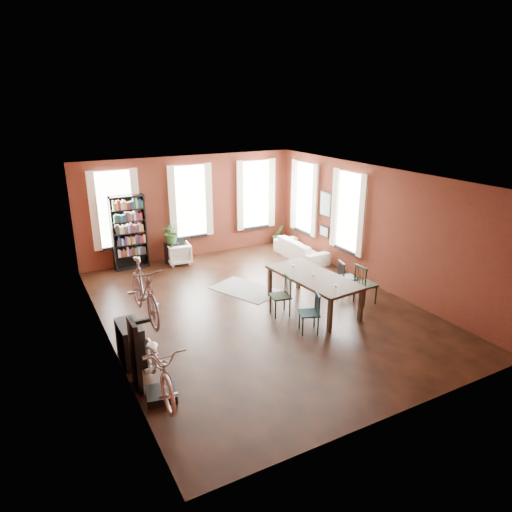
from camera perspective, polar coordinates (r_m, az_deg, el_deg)
room at (r=11.04m, az=-0.07°, el=4.99°), size 9.00×9.04×3.22m
dining_table at (r=11.10m, az=7.10°, el=-4.45°), size 1.33×2.54×0.84m
dining_chair_a at (r=9.97m, az=6.64°, el=-7.10°), size 0.53×0.53×0.89m
dining_chair_b at (r=10.67m, az=3.04°, el=-5.01°), size 0.51×0.51×0.95m
dining_chair_c at (r=11.56m, az=13.56°, el=-3.44°), size 0.47×0.47×1.00m
dining_chair_d at (r=12.05m, az=11.30°, el=-2.65°), size 0.49×0.49×0.88m
bookshelf at (r=13.93m, az=-15.58°, el=2.86°), size 1.00×0.32×2.20m
white_armchair at (r=14.20m, az=-9.63°, el=0.43°), size 0.74×0.71×0.70m
cream_sofa at (r=14.50m, az=5.66°, el=1.25°), size 0.61×2.08×0.81m
striped_rug at (r=12.19m, az=-1.35°, el=-4.21°), size 1.70×2.03×0.01m
bike_trainer at (r=8.24m, az=-11.77°, el=-16.59°), size 0.58×0.58×0.14m
bike_wall_rack at (r=8.29m, az=-14.90°, el=-11.86°), size 0.16×0.60×1.30m
console_table at (r=9.20m, az=-15.42°, el=-10.41°), size 0.40×0.80×0.80m
plant_stand at (r=14.24m, az=-10.45°, el=0.37°), size 0.43×0.43×0.66m
plant_by_sofa at (r=15.87m, az=2.75°, el=1.97°), size 0.43×0.73×0.32m
plant_small at (r=12.42m, az=11.81°, el=-3.78°), size 0.31×0.49×0.16m
bicycle_floor at (r=7.70m, az=-12.28°, el=-10.28°), size 0.72×1.05×1.92m
bicycle_hung at (r=7.70m, az=-14.03°, el=-1.97°), size 0.47×1.00×1.66m
plant_on_stand at (r=14.06m, az=-10.48°, el=2.64°), size 0.67×0.73×0.52m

